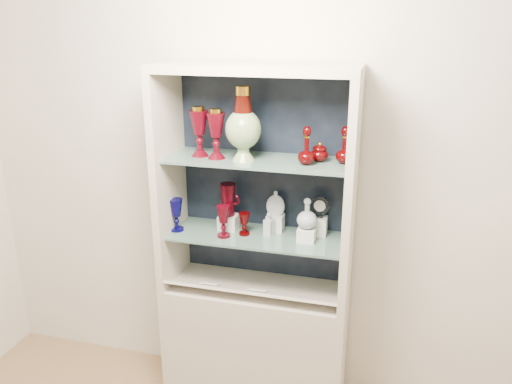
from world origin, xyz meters
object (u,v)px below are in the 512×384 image
(ruby_decanter_a, at_px, (307,143))
(ruby_decanter_b, at_px, (345,144))
(lidded_bowl, at_px, (319,152))
(flat_flask, at_px, (276,203))
(cobalt_goblet, at_px, (176,215))
(cameo_medallion, at_px, (320,207))
(pedestal_lamp_right, at_px, (216,134))
(clear_square_bottle, at_px, (269,224))
(ruby_goblet_small, at_px, (244,224))
(ruby_goblet_tall, at_px, (223,221))
(enamel_urn, at_px, (243,124))
(pedestal_lamp_left, at_px, (199,132))
(clear_round_decanter, at_px, (307,214))
(ruby_pitcher, at_px, (228,200))

(ruby_decanter_a, distance_m, ruby_decanter_b, 0.19)
(lidded_bowl, distance_m, flat_flask, 0.39)
(cobalt_goblet, height_order, flat_flask, flat_flask)
(cameo_medallion, bearing_deg, pedestal_lamp_right, -161.06)
(clear_square_bottle, distance_m, cameo_medallion, 0.28)
(lidded_bowl, height_order, clear_square_bottle, lidded_bowl)
(cobalt_goblet, height_order, ruby_goblet_small, cobalt_goblet)
(ruby_goblet_tall, relative_size, ruby_goblet_small, 1.41)
(ruby_decanter_b, bearing_deg, enamel_urn, -172.32)
(ruby_decanter_b, relative_size, flat_flask, 1.42)
(cobalt_goblet, relative_size, cameo_medallion, 1.48)
(pedestal_lamp_left, distance_m, ruby_decanter_a, 0.56)
(clear_square_bottle, bearing_deg, ruby_goblet_tall, -161.41)
(ruby_goblet_tall, xyz_separation_m, clear_square_bottle, (0.23, 0.08, -0.02))
(ruby_decanter_a, relative_size, ruby_goblet_small, 1.74)
(enamel_urn, relative_size, clear_round_decanter, 2.35)
(cameo_medallion, bearing_deg, ruby_decanter_a, -109.95)
(enamel_urn, bearing_deg, clear_square_bottle, 23.29)
(pedestal_lamp_left, xyz_separation_m, cameo_medallion, (0.62, 0.10, -0.39))
(cameo_medallion, bearing_deg, clear_round_decanter, -113.42)
(cobalt_goblet, height_order, clear_square_bottle, cobalt_goblet)
(lidded_bowl, distance_m, ruby_goblet_small, 0.56)
(lidded_bowl, relative_size, ruby_goblet_small, 0.83)
(cobalt_goblet, distance_m, cameo_medallion, 0.77)
(pedestal_lamp_left, relative_size, enamel_urn, 0.70)
(ruby_decanter_b, xyz_separation_m, lidded_bowl, (-0.12, 0.01, -0.05))
(pedestal_lamp_right, bearing_deg, ruby_pitcher, 69.64)
(ruby_goblet_tall, xyz_separation_m, clear_round_decanter, (0.43, 0.06, 0.06))
(enamel_urn, distance_m, lidded_bowl, 0.40)
(ruby_decanter_a, height_order, ruby_goblet_tall, ruby_decanter_a)
(clear_square_bottle, bearing_deg, pedestal_lamp_left, -175.96)
(ruby_pitcher, height_order, flat_flask, ruby_pitcher)
(ruby_goblet_tall, xyz_separation_m, cameo_medallion, (0.48, 0.15, 0.07))
(ruby_pitcher, bearing_deg, lidded_bowl, 14.96)
(pedestal_lamp_right, height_order, clear_square_bottle, pedestal_lamp_right)
(ruby_pitcher, xyz_separation_m, cameo_medallion, (0.49, 0.04, -0.01))
(ruby_goblet_tall, distance_m, clear_square_bottle, 0.24)
(pedestal_lamp_right, relative_size, clear_round_decanter, 1.61)
(pedestal_lamp_right, distance_m, cameo_medallion, 0.66)
(cobalt_goblet, bearing_deg, pedestal_lamp_left, 14.46)
(pedestal_lamp_right, bearing_deg, enamel_urn, -0.78)
(ruby_goblet_tall, height_order, ruby_goblet_small, ruby_goblet_tall)
(ruby_pitcher, bearing_deg, clear_round_decanter, 9.62)
(lidded_bowl, xyz_separation_m, ruby_goblet_small, (-0.38, -0.05, -0.41))
(pedestal_lamp_right, height_order, cobalt_goblet, pedestal_lamp_right)
(enamel_urn, xyz_separation_m, cobalt_goblet, (-0.38, -0.01, -0.51))
(ruby_pitcher, relative_size, flat_flask, 1.30)
(pedestal_lamp_right, relative_size, ruby_goblet_small, 2.06)
(ruby_goblet_tall, distance_m, ruby_goblet_small, 0.11)
(ruby_decanter_a, bearing_deg, ruby_pitcher, 168.78)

